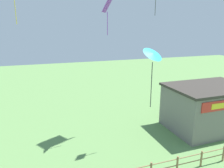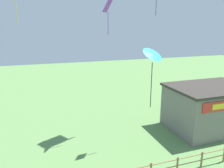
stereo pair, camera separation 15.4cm
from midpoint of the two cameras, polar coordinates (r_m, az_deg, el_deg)
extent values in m
cylinder|color=olive|center=(17.01, 16.98, -19.55)|extent=(0.14, 0.14, 1.27)
cylinder|color=olive|center=(18.17, 22.63, -17.70)|extent=(0.14, 0.14, 1.27)
cylinder|color=olive|center=(19.49, 27.47, -15.95)|extent=(0.14, 0.14, 1.27)
cube|color=slate|center=(24.10, 24.21, -5.88)|extent=(7.85, 5.37, 4.20)
cube|color=#38332D|center=(23.47, 24.78, -0.78)|extent=(8.15, 5.67, 0.24)
cylinder|color=#4C4C51|center=(18.77, 11.76, 20.66)|extent=(0.05, 0.05, 2.33)
cube|color=purple|center=(19.15, -0.81, 19.92)|extent=(1.11, 1.16, 1.14)
cylinder|color=purple|center=(19.07, -0.80, 15.50)|extent=(0.05, 0.05, 1.91)
cylinder|color=yellow|center=(20.71, -23.45, 16.93)|extent=(0.05, 0.05, 2.03)
cone|color=#2DB2C6|center=(13.34, 10.92, 7.72)|extent=(1.58, 1.49, 0.79)
cylinder|color=#2D2D33|center=(13.69, 10.53, -0.33)|extent=(0.05, 0.05, 2.86)
camera|label=1|loc=(0.08, -89.69, 0.08)|focal=35.00mm
camera|label=2|loc=(0.08, 90.31, -0.08)|focal=35.00mm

